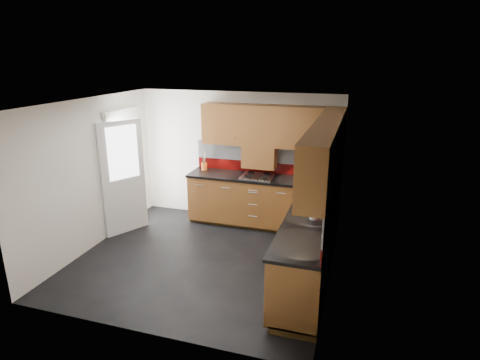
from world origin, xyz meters
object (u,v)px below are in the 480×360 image
(utensil_pot, at_px, (204,165))
(toaster, at_px, (305,174))
(gas_hob, at_px, (257,176))
(food_processor, at_px, (318,186))

(utensil_pot, relative_size, toaster, 1.25)
(gas_hob, xyz_separation_m, utensil_pot, (-1.08, 0.17, 0.07))
(toaster, relative_size, food_processor, 1.03)
(food_processor, bearing_deg, gas_hob, 151.52)
(food_processor, bearing_deg, utensil_pot, 160.48)
(utensil_pot, height_order, toaster, utensil_pot)
(gas_hob, height_order, toaster, toaster)
(toaster, bearing_deg, food_processor, -67.96)
(utensil_pot, xyz_separation_m, food_processor, (2.22, -0.79, 0.05))
(toaster, bearing_deg, gas_hob, -170.65)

